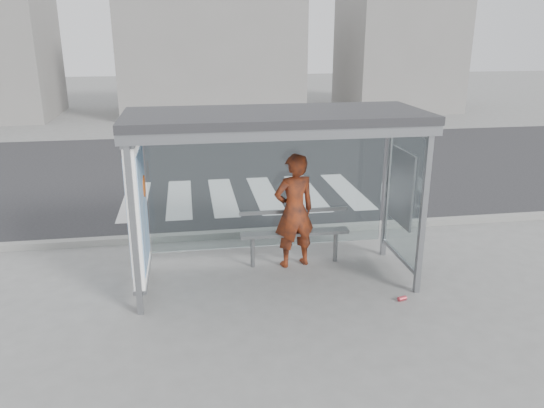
{
  "coord_description": "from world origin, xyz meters",
  "views": [
    {
      "loc": [
        -1.25,
        -7.35,
        3.71
      ],
      "look_at": [
        -0.03,
        0.2,
        1.19
      ],
      "focal_mm": 35.0,
      "sensor_mm": 36.0,
      "label": 1
    }
  ],
  "objects": [
    {
      "name": "person",
      "position": [
        0.39,
        0.54,
        0.94
      ],
      "size": [
        0.77,
        0.59,
        1.89
      ],
      "primitive_type": "imported",
      "rotation": [
        0.0,
        0.0,
        3.36
      ],
      "color": "#D36513",
      "rests_on": "ground"
    },
    {
      "name": "building_right",
      "position": [
        9.0,
        18.0,
        3.5
      ],
      "size": [
        5.0,
        5.0,
        7.0
      ],
      "primitive_type": "cube",
      "color": "gray",
      "rests_on": "ground"
    },
    {
      "name": "ground",
      "position": [
        0.0,
        0.0,
        0.0
      ],
      "size": [
        80.0,
        80.0,
        0.0
      ],
      "primitive_type": "plane",
      "color": "slate",
      "rests_on": "ground"
    },
    {
      "name": "building_center",
      "position": [
        0.0,
        18.0,
        2.5
      ],
      "size": [
        8.0,
        5.0,
        5.0
      ],
      "primitive_type": "cube",
      "color": "gray",
      "rests_on": "ground"
    },
    {
      "name": "soda_can",
      "position": [
        1.69,
        -0.92,
        0.03
      ],
      "size": [
        0.14,
        0.1,
        0.07
      ],
      "primitive_type": "cylinder",
      "rotation": [
        0.0,
        1.57,
        0.26
      ],
      "color": "#E74452",
      "rests_on": "ground"
    },
    {
      "name": "curb",
      "position": [
        0.0,
        1.95,
        0.06
      ],
      "size": [
        30.0,
        0.18,
        0.12
      ],
      "primitive_type": "cube",
      "color": "gray",
      "rests_on": "ground"
    },
    {
      "name": "bus_shelter",
      "position": [
        -0.37,
        0.06,
        1.98
      ],
      "size": [
        4.25,
        1.65,
        2.62
      ],
      "color": "gray",
      "rests_on": "ground"
    },
    {
      "name": "crosswalk",
      "position": [
        0.0,
        4.5,
        0.0
      ],
      "size": [
        5.55,
        3.0,
        0.0
      ],
      "color": "silver",
      "rests_on": "ground"
    },
    {
      "name": "road",
      "position": [
        0.0,
        7.0,
        0.0
      ],
      "size": [
        30.0,
        10.0,
        0.01
      ],
      "primitive_type": "cube",
      "color": "#262628",
      "rests_on": "ground"
    },
    {
      "name": "bench",
      "position": [
        0.41,
        0.58,
        0.55
      ],
      "size": [
        1.8,
        0.22,
        0.93
      ],
      "color": "slate",
      "rests_on": "ground"
    }
  ]
}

